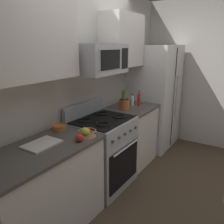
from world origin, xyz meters
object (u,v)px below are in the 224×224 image
at_px(apple_loose, 80,138).
at_px(fruit_basket, 86,132).
at_px(prep_bowl, 59,127).
at_px(refrigerator, 154,97).
at_px(bottle_hot_sauce, 139,98).
at_px(range_oven, 103,152).
at_px(cutting_board, 42,144).
at_px(microwave, 100,59).
at_px(utensil_crock, 124,103).
at_px(bottle_vinegar, 132,100).

bearing_deg(apple_loose, fruit_basket, 11.83).
bearing_deg(fruit_basket, prep_bowl, 92.69).
distance_m(refrigerator, fruit_basket, 2.16).
xyz_separation_m(refrigerator, fruit_basket, (-2.16, -0.16, 0.05)).
bearing_deg(apple_loose, bottle_hot_sauce, 5.76).
height_order(range_oven, cutting_board, range_oven).
bearing_deg(apple_loose, microwave, 19.13).
relative_size(microwave, apple_loose, 8.57).
xyz_separation_m(range_oven, utensil_crock, (0.61, 0.03, 0.52)).
xyz_separation_m(fruit_basket, apple_loose, (-0.15, -0.03, -0.00)).
bearing_deg(range_oven, fruit_basket, -161.64).
relative_size(utensil_crock, apple_loose, 4.10).
bearing_deg(utensil_crock, refrigerator, -2.75).
relative_size(refrigerator, utensil_crock, 5.42).
relative_size(fruit_basket, apple_loose, 2.31).
bearing_deg(apple_loose, range_oven, 16.99).
bearing_deg(fruit_basket, cutting_board, 150.80).
height_order(range_oven, apple_loose, range_oven).
height_order(bottle_hot_sauce, prep_bowl, bottle_hot_sauce).
bearing_deg(refrigerator, prep_bowl, 174.19).
xyz_separation_m(microwave, utensil_crock, (0.61, 0.00, -0.67)).
distance_m(microwave, prep_bowl, 0.93).
bearing_deg(prep_bowl, cutting_board, -157.55).
distance_m(microwave, utensil_crock, 0.91).
relative_size(bottle_hot_sauce, prep_bowl, 1.49).
bearing_deg(cutting_board, refrigerator, -1.42).
relative_size(fruit_basket, prep_bowl, 1.21).
relative_size(range_oven, refrigerator, 0.60).
distance_m(bottle_hot_sauce, prep_bowl, 1.51).
xyz_separation_m(range_oven, bottle_vinegar, (0.86, 0.03, 0.52)).
bearing_deg(range_oven, bottle_vinegar, 1.95).
xyz_separation_m(utensil_crock, apple_loose, (-1.29, -0.24, -0.04)).
bearing_deg(microwave, apple_loose, -160.87).
bearing_deg(utensil_crock, cutting_board, 179.46).
bearing_deg(range_oven, apple_loose, -163.01).
xyz_separation_m(refrigerator, microwave, (-1.62, 0.05, 0.76)).
height_order(range_oven, microwave, microwave).
height_order(bottle_vinegar, bottle_hot_sauce, bottle_hot_sauce).
relative_size(utensil_crock, bottle_vinegar, 1.80).
bearing_deg(range_oven, refrigerator, -0.61).
bearing_deg(bottle_vinegar, range_oven, -178.05).
distance_m(utensil_crock, bottle_hot_sauce, 0.33).
bearing_deg(cutting_board, apple_loose, -45.14).
bearing_deg(refrigerator, apple_loose, -175.26).
distance_m(refrigerator, bottle_vinegar, 0.77).
relative_size(refrigerator, microwave, 2.60).
height_order(fruit_basket, bottle_hot_sauce, bottle_hot_sauce).
bearing_deg(fruit_basket, range_oven, 18.36).
xyz_separation_m(fruit_basket, prep_bowl, (-0.02, 0.38, -0.01)).
height_order(refrigerator, apple_loose, refrigerator).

